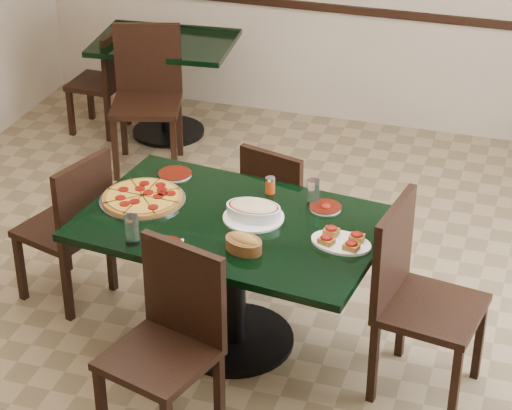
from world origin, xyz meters
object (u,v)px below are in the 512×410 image
(chair_far, at_px, (280,205))
(lasagna_casserole, at_px, (254,210))
(back_chair_left, at_px, (105,77))
(chair_left, at_px, (72,222))
(back_chair_near, at_px, (147,89))
(pepperoni_pizza, at_px, (143,198))
(chair_right, at_px, (414,290))
(bread_basket, at_px, (244,243))
(back_table, at_px, (166,69))
(bruschetta_platter, at_px, (341,240))
(chair_near, at_px, (170,334))
(main_table, at_px, (233,252))

(chair_far, xyz_separation_m, lasagna_casserole, (0.05, -0.66, 0.33))
(back_chair_left, bearing_deg, chair_left, 22.54)
(back_chair_near, bearing_deg, pepperoni_pizza, -83.51)
(chair_far, distance_m, chair_right, 1.20)
(chair_left, relative_size, bread_basket, 3.99)
(chair_left, xyz_separation_m, bread_basket, (1.12, -0.37, 0.28))
(back_table, height_order, lasagna_casserole, lasagna_casserole)
(chair_right, relative_size, pepperoni_pizza, 2.23)
(back_table, xyz_separation_m, bruschetta_platter, (1.89, -2.40, 0.25))
(chair_near, bearing_deg, back_chair_near, 131.54)
(chair_near, relative_size, chair_right, 0.95)
(main_table, xyz_separation_m, chair_near, (-0.06, -0.71, -0.03))
(lasagna_casserole, bearing_deg, chair_far, 94.31)
(main_table, bearing_deg, bread_basket, -53.79)
(back_table, relative_size, lasagna_casserole, 3.45)
(chair_left, bearing_deg, chair_right, 101.17)
(lasagna_casserole, relative_size, bruschetta_platter, 0.92)
(chair_right, bearing_deg, back_chair_near, 58.24)
(main_table, bearing_deg, chair_left, 179.57)
(back_table, height_order, chair_far, chair_far)
(bread_basket, distance_m, bruschetta_platter, 0.47)
(chair_right, xyz_separation_m, back_chair_near, (-2.21, 1.93, -0.00))
(main_table, distance_m, back_chair_left, 2.87)
(back_table, xyz_separation_m, chair_right, (2.26, -2.41, 0.04))
(back_table, height_order, bruschetta_platter, bruschetta_platter)
(chair_far, height_order, lasagna_casserole, lasagna_casserole)
(chair_far, height_order, back_chair_left, chair_far)
(chair_far, xyz_separation_m, pepperoni_pizza, (-0.55, -0.66, 0.30))
(chair_near, bearing_deg, chair_right, 49.44)
(chair_far, bearing_deg, back_chair_left, -24.34)
(chair_near, height_order, back_chair_left, chair_near)
(chair_near, xyz_separation_m, pepperoni_pizza, (-0.45, 0.77, 0.23))
(back_chair_near, bearing_deg, back_table, 80.79)
(chair_right, bearing_deg, back_chair_left, 58.99)
(main_table, relative_size, back_chair_near, 1.60)
(bread_basket, bearing_deg, chair_far, 114.14)
(back_chair_left, height_order, bread_basket, bread_basket)
(back_table, distance_m, chair_right, 3.31)
(pepperoni_pizza, height_order, bread_basket, bread_basket)
(back_table, bearing_deg, bruschetta_platter, -57.14)
(back_table, distance_m, bruschetta_platter, 3.07)
(back_chair_left, relative_size, lasagna_casserole, 2.61)
(back_table, height_order, bread_basket, bread_basket)
(main_table, height_order, chair_near, chair_near)
(back_chair_left, bearing_deg, back_chair_near, 54.96)
(bruschetta_platter, bearing_deg, back_chair_near, 144.09)
(chair_right, distance_m, chair_left, 1.92)
(chair_far, bearing_deg, main_table, 102.37)
(back_chair_near, bearing_deg, lasagna_casserole, -69.21)
(pepperoni_pizza, bearing_deg, back_chair_near, 112.63)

